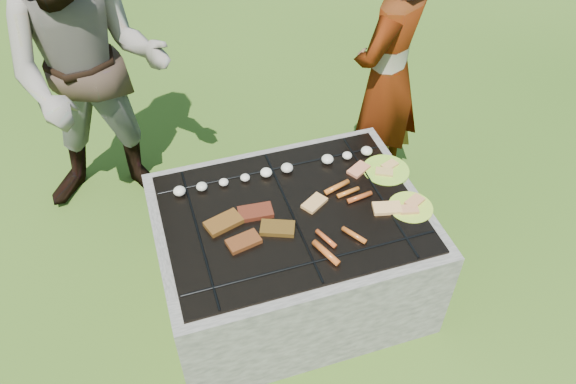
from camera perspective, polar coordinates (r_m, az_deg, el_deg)
name	(u,v)px	position (r m, az deg, el deg)	size (l,w,h in m)	color
lawn	(291,288)	(3.16, 0.28, -9.76)	(60.00, 60.00, 0.00)	#294812
fire_pit	(291,256)	(2.93, 0.30, -6.51)	(1.30, 1.00, 0.62)	#9E968C
mushrooms	(277,170)	(2.87, -1.10, 2.23)	(1.06, 0.06, 0.04)	beige
pork_slabs	(249,225)	(2.62, -3.98, -3.34)	(0.42, 0.27, 0.02)	#9E5A1C
sausages	(340,219)	(2.65, 5.33, -2.71)	(0.39, 0.49, 0.03)	orange
bread_on_grate	(356,196)	(2.77, 6.94, -0.37)	(0.47, 0.41, 0.02)	tan
plate_far	(386,170)	(2.95, 9.92, 2.18)	(0.30, 0.30, 0.03)	#C6EA37
plate_near	(411,207)	(2.78, 12.36, -1.52)	(0.27, 0.27, 0.03)	#E7F33A
cook	(388,78)	(3.30, 10.09, 11.37)	(0.58, 0.38, 1.59)	#A29387
bystander	(90,73)	(3.25, -19.44, 11.30)	(0.89, 0.69, 1.82)	#A5998A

